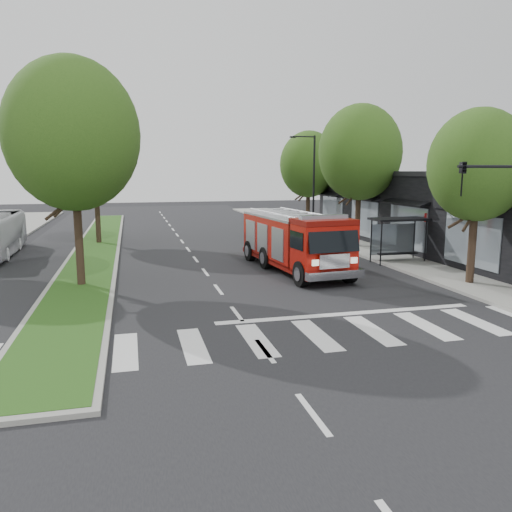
# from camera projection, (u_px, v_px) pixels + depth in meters

# --- Properties ---
(ground) EXTENTS (140.00, 140.00, 0.00)m
(ground) POSITION_uv_depth(u_px,v_px,m) (237.00, 314.00, 18.56)
(ground) COLOR black
(ground) RESTS_ON ground
(sidewalk_right) EXTENTS (5.00, 80.00, 0.15)m
(sidewalk_right) POSITION_uv_depth(u_px,v_px,m) (399.00, 255.00, 31.12)
(sidewalk_right) COLOR gray
(sidewalk_right) RESTS_ON ground
(median) EXTENTS (3.00, 50.00, 0.15)m
(median) POSITION_uv_depth(u_px,v_px,m) (97.00, 247.00, 34.31)
(median) COLOR gray
(median) RESTS_ON ground
(storefront_row) EXTENTS (8.00, 30.00, 5.00)m
(storefront_row) POSITION_uv_depth(u_px,v_px,m) (465.00, 215.00, 31.80)
(storefront_row) COLOR black
(storefront_row) RESTS_ON ground
(bus_shelter) EXTENTS (3.20, 1.60, 2.61)m
(bus_shelter) POSITION_uv_depth(u_px,v_px,m) (397.00, 228.00, 28.71)
(bus_shelter) COLOR black
(bus_shelter) RESTS_ON ground
(tree_right_near) EXTENTS (4.40, 4.40, 8.05)m
(tree_right_near) POSITION_uv_depth(u_px,v_px,m) (478.00, 165.00, 22.32)
(tree_right_near) COLOR black
(tree_right_near) RESTS_ON ground
(tree_right_mid) EXTENTS (5.60, 5.60, 9.72)m
(tree_right_mid) POSITION_uv_depth(u_px,v_px,m) (360.00, 153.00, 33.63)
(tree_right_mid) COLOR black
(tree_right_mid) RESTS_ON ground
(tree_right_far) EXTENTS (5.00, 5.00, 8.73)m
(tree_right_far) POSITION_uv_depth(u_px,v_px,m) (309.00, 164.00, 43.29)
(tree_right_far) COLOR black
(tree_right_far) RESTS_ON ground
(tree_median_near) EXTENTS (5.80, 5.80, 10.16)m
(tree_median_near) POSITION_uv_depth(u_px,v_px,m) (73.00, 135.00, 21.71)
(tree_median_near) COLOR black
(tree_median_near) RESTS_ON ground
(tree_median_far) EXTENTS (5.60, 5.60, 9.72)m
(tree_median_far) POSITION_uv_depth(u_px,v_px,m) (94.00, 153.00, 35.15)
(tree_median_far) COLOR black
(tree_median_far) RESTS_ON ground
(streetlight_right_far) EXTENTS (2.11, 0.20, 8.00)m
(streetlight_right_far) POSITION_uv_depth(u_px,v_px,m) (312.00, 181.00, 39.42)
(streetlight_right_far) COLOR black
(streetlight_right_far) RESTS_ON ground
(fire_engine) EXTENTS (3.71, 9.59, 3.25)m
(fire_engine) POSITION_uv_depth(u_px,v_px,m) (294.00, 242.00, 26.49)
(fire_engine) COLOR #660A05
(fire_engine) RESTS_ON ground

